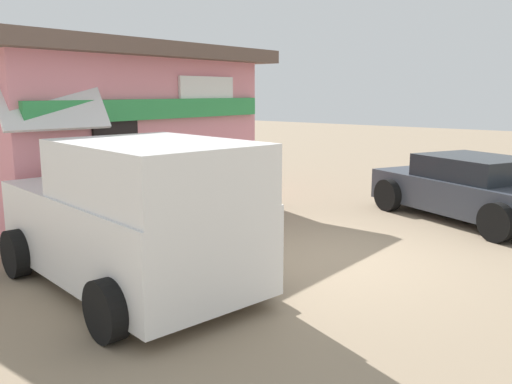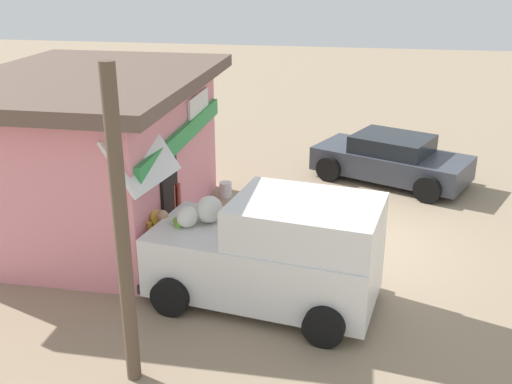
{
  "view_description": "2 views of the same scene",
  "coord_description": "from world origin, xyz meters",
  "views": [
    {
      "loc": [
        -6.84,
        -3.97,
        2.47
      ],
      "look_at": [
        0.18,
        1.56,
        0.8
      ],
      "focal_mm": 37.61,
      "sensor_mm": 36.0,
      "label": 1
    },
    {
      "loc": [
        -11.62,
        -0.0,
        5.52
      ],
      "look_at": [
        0.07,
        2.04,
        0.92
      ],
      "focal_mm": 42.12,
      "sensor_mm": 36.0,
      "label": 2
    }
  ],
  "objects": [
    {
      "name": "utility_pole",
      "position": [
        -5.03,
        2.9,
        2.22
      ],
      "size": [
        0.2,
        0.2,
        4.44
      ],
      "primitive_type": "cylinder",
      "color": "brown",
      "rests_on": "ground_plane"
    },
    {
      "name": "ground_plane",
      "position": [
        0.0,
        0.0,
        0.0
      ],
      "size": [
        60.0,
        60.0,
        0.0
      ],
      "primitive_type": "plane",
      "color": "gray"
    },
    {
      "name": "customer_bending",
      "position": [
        -2.05,
        3.59,
        0.82
      ],
      "size": [
        0.68,
        0.72,
        1.36
      ],
      "color": "navy",
      "rests_on": "ground_plane"
    },
    {
      "name": "unloaded_banana_pile",
      "position": [
        -2.13,
        4.37,
        0.17
      ],
      "size": [
        0.68,
        0.78,
        0.38
      ],
      "color": "silver",
      "rests_on": "ground_plane"
    },
    {
      "name": "vendor_standing",
      "position": [
        -0.93,
        3.67,
        0.9
      ],
      "size": [
        0.46,
        0.51,
        1.56
      ],
      "color": "#4C4C51",
      "rests_on": "ground_plane"
    },
    {
      "name": "parked_sedan",
      "position": [
        3.86,
        -0.93,
        0.6
      ],
      "size": [
        3.31,
        4.33,
        1.24
      ],
      "color": "#383D47",
      "rests_on": "ground_plane"
    },
    {
      "name": "paint_bucket",
      "position": [
        1.97,
        3.14,
        0.19
      ],
      "size": [
        0.3,
        0.3,
        0.38
      ],
      "primitive_type": "cylinder",
      "color": "silver",
      "rests_on": "ground_plane"
    },
    {
      "name": "delivery_van",
      "position": [
        -2.66,
        1.28,
        0.95
      ],
      "size": [
        2.68,
        4.67,
        2.83
      ],
      "color": "white",
      "rests_on": "ground_plane"
    },
    {
      "name": "storefront_bar",
      "position": [
        -0.14,
        5.54,
        1.72
      ],
      "size": [
        6.39,
        4.77,
        3.36
      ],
      "color": "pink",
      "rests_on": "ground_plane"
    }
  ]
}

